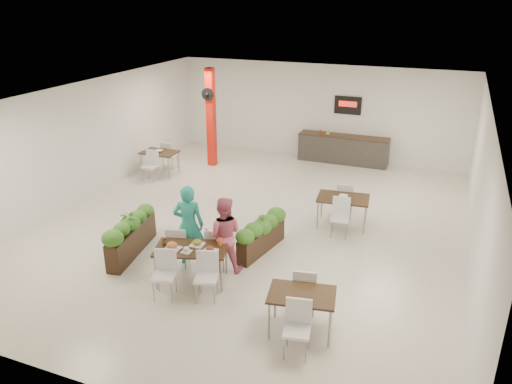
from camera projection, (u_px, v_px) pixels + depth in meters
The scene contains 12 objects.
ground at pixel (253, 224), 12.47m from camera, with size 12.00×12.00×0.00m, color beige.
room_shell at pixel (253, 147), 11.72m from camera, with size 10.10×12.10×3.22m.
red_column at pixel (211, 117), 16.16m from camera, with size 0.40×0.41×3.20m.
service_counter at pixel (343, 148), 16.82m from camera, with size 3.00×0.64×2.20m.
main_table at pixel (191, 253), 9.77m from camera, with size 1.64×1.91×0.92m.
diner_man at pixel (189, 225), 10.38m from camera, with size 0.64×0.42×1.76m, color teal.
diner_woman at pixel (224, 234), 10.14m from camera, with size 0.79×0.61×1.62m, color #D55F7B.
planter_left at pixel (131, 232), 10.89m from camera, with size 0.66×1.97×1.04m.
planter_right at pixel (261, 232), 10.98m from camera, with size 0.64×1.69×0.89m.
side_table_a at pixel (160, 156), 15.66m from camera, with size 1.10×1.62×0.92m.
side_table_b at pixel (343, 202), 12.17m from camera, with size 1.33×1.66×0.92m.
side_table_c at pixel (302, 300), 8.30m from camera, with size 1.23×1.67×0.92m.
Camera 1 is at (4.26, -10.44, 5.38)m, focal length 35.00 mm.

